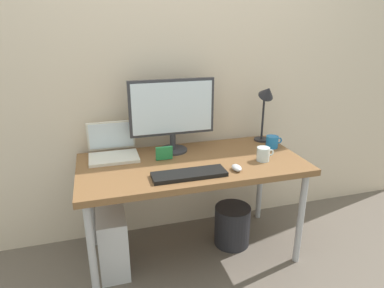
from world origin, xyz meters
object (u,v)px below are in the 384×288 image
(desk_lamp, at_px, (266,101))
(coffee_mug, at_px, (272,142))
(keyboard, at_px, (189,174))
(photo_frame, at_px, (164,153))
(monitor, at_px, (172,111))
(laptop, at_px, (113,148))
(glass_cup, at_px, (263,154))
(wastebasket, at_px, (232,225))
(computer_tower, at_px, (113,240))
(mouse, at_px, (237,168))
(desk, at_px, (192,170))

(desk_lamp, height_order, coffee_mug, desk_lamp)
(keyboard, xyz_separation_m, photo_frame, (-0.09, 0.28, 0.04))
(monitor, xyz_separation_m, laptop, (-0.41, 0.02, -0.23))
(glass_cup, distance_m, wastebasket, 0.63)
(laptop, xyz_separation_m, desk_lamp, (1.11, -0.02, 0.26))
(coffee_mug, bearing_deg, laptop, 172.59)
(computer_tower, bearing_deg, desk_lamp, 10.92)
(laptop, bearing_deg, wastebasket, -15.03)
(keyboard, xyz_separation_m, mouse, (0.30, -0.00, 0.01))
(desk, height_order, photo_frame, photo_frame)
(wastebasket, bearing_deg, coffee_mug, 12.60)
(photo_frame, bearing_deg, monitor, 57.38)
(keyboard, height_order, coffee_mug, coffee_mug)
(glass_cup, relative_size, wastebasket, 0.40)
(desk, distance_m, coffee_mug, 0.64)
(monitor, distance_m, computer_tower, 0.94)
(desk_lamp, relative_size, coffee_mug, 3.60)
(laptop, xyz_separation_m, photo_frame, (0.32, -0.16, -0.01))
(photo_frame, bearing_deg, laptop, 153.17)
(computer_tower, bearing_deg, monitor, 25.62)
(desk, bearing_deg, glass_cup, -14.37)
(glass_cup, bearing_deg, computer_tower, 173.82)
(keyboard, bearing_deg, glass_cup, 10.16)
(desk, bearing_deg, desk_lamp, 19.25)
(keyboard, bearing_deg, desk, 69.64)
(monitor, distance_m, wastebasket, 0.95)
(laptop, xyz_separation_m, computer_tower, (-0.06, -0.24, -0.55))
(desk_lamp, relative_size, keyboard, 1.01)
(mouse, relative_size, computer_tower, 0.21)
(mouse, xyz_separation_m, coffee_mug, (0.41, 0.30, 0.03))
(coffee_mug, bearing_deg, desk_lamp, 90.90)
(desk_lamp, relative_size, wastebasket, 1.48)
(desk, xyz_separation_m, wastebasket, (0.31, 0.02, -0.50))
(keyboard, relative_size, computer_tower, 1.05)
(glass_cup, distance_m, photo_frame, 0.65)
(desk_lamp, bearing_deg, mouse, -133.17)
(glass_cup, height_order, computer_tower, glass_cup)
(coffee_mug, bearing_deg, computer_tower, -175.29)
(desk, bearing_deg, computer_tower, -179.21)
(mouse, relative_size, photo_frame, 0.82)
(desk_lamp, bearing_deg, monitor, -179.94)
(desk_lamp, distance_m, mouse, 0.66)
(monitor, relative_size, coffee_mug, 4.72)
(laptop, xyz_separation_m, wastebasket, (0.80, -0.21, -0.61))
(keyboard, relative_size, wastebasket, 1.47)
(desk_lamp, height_order, computer_tower, desk_lamp)
(coffee_mug, bearing_deg, photo_frame, -178.87)
(coffee_mug, bearing_deg, desk, -171.92)
(keyboard, relative_size, photo_frame, 4.00)
(laptop, relative_size, mouse, 3.56)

